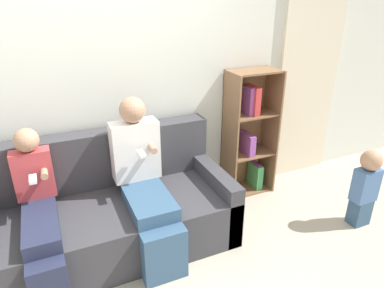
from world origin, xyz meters
name	(u,v)px	position (x,y,z in m)	size (l,w,h in m)	color
ground_plane	(139,286)	(0.00, 0.00, 0.00)	(14.00, 14.00, 0.00)	#B2A893
back_wall	(96,83)	(0.00, 1.03, 1.27)	(10.00, 0.06, 2.55)	silver
curtain_panel	(307,84)	(2.24, 0.98, 1.05)	(0.76, 0.04, 2.10)	beige
couch	(111,212)	(-0.06, 0.57, 0.30)	(1.95, 0.90, 0.91)	#38383D
adult_seated	(144,179)	(0.20, 0.44, 0.62)	(0.39, 0.82, 1.23)	#335170
child_seated	(39,214)	(-0.58, 0.39, 0.54)	(0.28, 0.83, 1.08)	#232842
toddler_standing	(365,186)	(2.06, -0.10, 0.40)	(0.22, 0.18, 0.74)	#335170
bookshelf	(249,135)	(1.45, 0.87, 0.62)	(0.50, 0.31, 1.30)	brown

